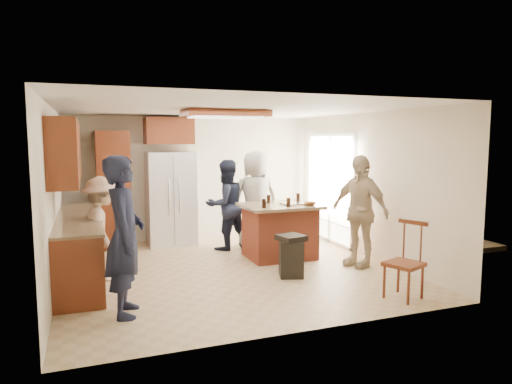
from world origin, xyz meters
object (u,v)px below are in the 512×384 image
object	(u,v)px
person_counter	(102,229)
trash_bin	(291,255)
refrigerator	(171,198)
spindle_chair	(405,264)
person_behind_left	(226,205)
person_side_right	(359,211)
person_front_left	(124,236)
person_behind_right	(255,200)
kitchen_island	(280,230)

from	to	relation	value
person_counter	trash_bin	distance (m)	2.79
refrigerator	spindle_chair	size ratio (longest dim) A/B	1.81
person_behind_left	person_side_right	xyz separation A→B (m)	(1.69, -1.82, 0.06)
person_side_right	spindle_chair	distance (m)	1.62
person_front_left	person_counter	bearing A→B (deg)	16.09
spindle_chair	person_counter	bearing A→B (deg)	148.96
spindle_chair	person_side_right	bearing A→B (deg)	78.95
person_counter	trash_bin	bearing A→B (deg)	-113.24
person_behind_left	person_behind_right	xyz separation A→B (m)	(0.55, -0.10, 0.08)
person_counter	refrigerator	size ratio (longest dim) A/B	0.84
person_side_right	person_counter	size ratio (longest dim) A/B	1.19
person_behind_right	person_counter	size ratio (longest dim) A/B	1.22
refrigerator	spindle_chair	xyz separation A→B (m)	(2.27, -4.13, -0.45)
refrigerator	kitchen_island	bearing A→B (deg)	-47.04
person_side_right	person_front_left	bearing A→B (deg)	-97.00
person_behind_left	kitchen_island	xyz separation A→B (m)	(0.70, -0.91, -0.36)
person_behind_right	person_counter	xyz separation A→B (m)	(-2.76, -1.08, -0.16)
person_front_left	person_behind_right	world-z (taller)	person_front_left
kitchen_island	person_side_right	bearing A→B (deg)	-42.53
person_front_left	person_counter	distance (m)	1.52
person_side_right	person_counter	world-z (taller)	person_side_right
person_front_left	refrigerator	bearing A→B (deg)	-9.71
refrigerator	spindle_chair	bearing A→B (deg)	-61.16
person_behind_left	spindle_chair	size ratio (longest dim) A/B	1.68
refrigerator	trash_bin	size ratio (longest dim) A/B	2.86
spindle_chair	refrigerator	bearing A→B (deg)	118.84
person_front_left	trash_bin	distance (m)	2.60
person_counter	spindle_chair	xyz separation A→B (m)	(3.61, -2.17, -0.30)
person_side_right	kitchen_island	bearing A→B (deg)	-152.45
person_behind_right	kitchen_island	xyz separation A→B (m)	(0.15, -0.81, -0.44)
person_front_left	kitchen_island	world-z (taller)	person_front_left
person_behind_right	refrigerator	size ratio (longest dim) A/B	1.02
person_front_left	spindle_chair	distance (m)	3.50
trash_bin	kitchen_island	bearing A→B (deg)	75.50
person_behind_right	kitchen_island	size ratio (longest dim) A/B	1.44
person_front_left	person_counter	world-z (taller)	person_front_left
person_behind_right	refrigerator	bearing A→B (deg)	-28.37
person_counter	person_front_left	bearing A→B (deg)	-178.37
person_behind_left	person_front_left	bearing A→B (deg)	36.16
trash_bin	person_side_right	bearing A→B (deg)	7.45
person_counter	spindle_chair	size ratio (longest dim) A/B	1.52
person_front_left	person_counter	xyz separation A→B (m)	(-0.20, 1.50, -0.18)
person_behind_left	refrigerator	size ratio (longest dim) A/B	0.93
person_front_left	person_side_right	size ratio (longest dim) A/B	1.04
kitchen_island	person_behind_left	bearing A→B (deg)	127.37
refrigerator	trash_bin	bearing A→B (deg)	-64.91
person_front_left	person_behind_left	xyz separation A→B (m)	(2.01, 2.67, -0.10)
refrigerator	person_front_left	bearing A→B (deg)	-108.11
refrigerator	kitchen_island	size ratio (longest dim) A/B	1.41
person_front_left	person_side_right	distance (m)	3.80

